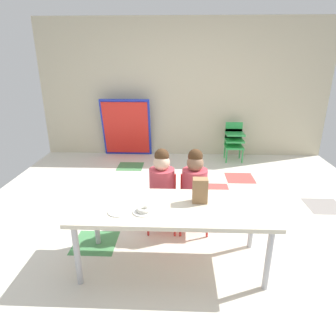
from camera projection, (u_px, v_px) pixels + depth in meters
ground_plane at (183, 222)px, 3.42m from camera, size 5.25×5.21×0.02m
back_wall at (183, 90)px, 5.42m from camera, size 5.25×0.10×2.44m
craft_table at (173, 211)px, 2.54m from camera, size 1.69×0.69×0.59m
seated_child_near_camera at (162, 183)px, 3.08m from camera, size 0.34×0.34×0.92m
seated_child_middle_seat at (194, 183)px, 3.06m from camera, size 0.32×0.31×0.92m
kid_chair_green_stack at (234, 139)px, 5.33m from camera, size 0.32×0.30×0.68m
folded_activity_table at (126, 128)px, 5.51m from camera, size 0.90×0.29×1.09m
paper_bag_brown at (200, 190)px, 2.55m from camera, size 0.13×0.09×0.22m
paper_plate_near_edge at (144, 211)px, 2.42m from camera, size 0.18×0.18×0.01m
paper_plate_center_table at (119, 212)px, 2.42m from camera, size 0.18×0.18×0.01m
donut_powdered_on_plate at (144, 209)px, 2.41m from camera, size 0.12×0.12×0.03m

